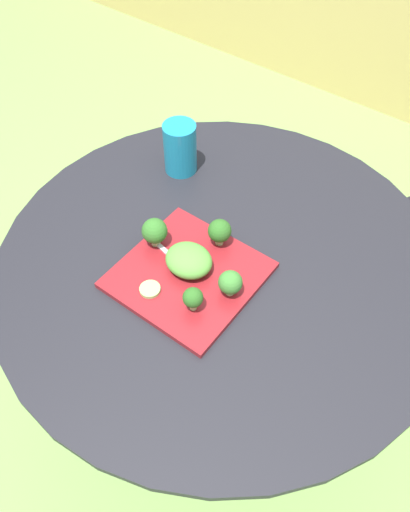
% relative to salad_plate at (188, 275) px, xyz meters
% --- Properties ---
extents(ground_plane, '(12.00, 12.00, 0.00)m').
position_rel_salad_plate_xyz_m(ground_plane, '(0.03, 0.09, -0.76)').
color(ground_plane, '#70994C').
extents(patio_table, '(1.04, 1.04, 0.76)m').
position_rel_salad_plate_xyz_m(patio_table, '(0.03, 0.09, -0.24)').
color(patio_table, black).
rests_on(patio_table, ground_plane).
extents(salad_plate, '(0.29, 0.29, 0.01)m').
position_rel_salad_plate_xyz_m(salad_plate, '(0.00, 0.00, 0.00)').
color(salad_plate, maroon).
rests_on(salad_plate, patio_table).
extents(drinking_glass, '(0.09, 0.09, 0.14)m').
position_rel_salad_plate_xyz_m(drinking_glass, '(-0.24, 0.28, 0.05)').
color(drinking_glass, teal).
rests_on(drinking_glass, patio_table).
extents(fork, '(0.15, 0.05, 0.00)m').
position_rel_salad_plate_xyz_m(fork, '(-0.05, 0.01, 0.01)').
color(fork, silver).
rests_on(fork, salad_plate).
extents(lettuce_mound, '(0.11, 0.09, 0.05)m').
position_rel_salad_plate_xyz_m(lettuce_mound, '(-0.01, 0.01, 0.03)').
color(lettuce_mound, '#519338').
rests_on(lettuce_mound, salad_plate).
extents(broccoli_floret_0, '(0.04, 0.04, 0.06)m').
position_rel_salad_plate_xyz_m(broccoli_floret_0, '(0.07, -0.07, 0.04)').
color(broccoli_floret_0, '#99B770').
rests_on(broccoli_floret_0, salad_plate).
extents(broccoli_floret_1, '(0.05, 0.05, 0.06)m').
position_rel_salad_plate_xyz_m(broccoli_floret_1, '(0.10, 0.01, 0.04)').
color(broccoli_floret_1, '#99B770').
rests_on(broccoli_floret_1, salad_plate).
extents(broccoli_floret_2, '(0.06, 0.06, 0.07)m').
position_rel_salad_plate_xyz_m(broccoli_floret_2, '(-0.11, 0.02, 0.05)').
color(broccoli_floret_2, '#99B770').
rests_on(broccoli_floret_2, salad_plate).
extents(broccoli_floret_3, '(0.05, 0.05, 0.07)m').
position_rel_salad_plate_xyz_m(broccoli_floret_3, '(0.00, 0.11, 0.05)').
color(broccoli_floret_3, '#99B770').
rests_on(broccoli_floret_3, salad_plate).
extents(cucumber_slice_0, '(0.05, 0.05, 0.01)m').
position_rel_salad_plate_xyz_m(cucumber_slice_0, '(-0.04, -0.09, 0.01)').
color(cucumber_slice_0, '#8EB766').
rests_on(cucumber_slice_0, salad_plate).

